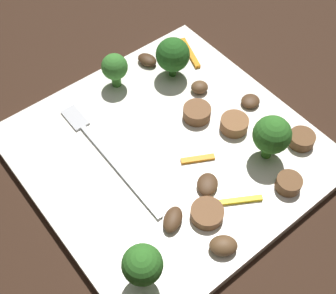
# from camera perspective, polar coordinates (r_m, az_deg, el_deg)

# --- Properties ---
(ground_plane) EXTENTS (1.40, 1.40, 0.00)m
(ground_plane) POSITION_cam_1_polar(r_m,az_deg,el_deg) (0.50, -0.00, -0.92)
(ground_plane) COLOR black
(plate) EXTENTS (0.30, 0.30, 0.01)m
(plate) POSITION_cam_1_polar(r_m,az_deg,el_deg) (0.50, -0.00, -0.46)
(plate) COLOR white
(plate) RESTS_ON ground_plane
(fork) EXTENTS (0.18, 0.02, 0.00)m
(fork) POSITION_cam_1_polar(r_m,az_deg,el_deg) (0.49, -8.35, -0.41)
(fork) COLOR silver
(fork) RESTS_ON plate
(broccoli_floret_0) EXTENTS (0.04, 0.04, 0.06)m
(broccoli_floret_0) POSITION_cam_1_polar(r_m,az_deg,el_deg) (0.47, 13.13, 1.47)
(broccoli_floret_0) COLOR #347525
(broccoli_floret_0) RESTS_ON plate
(broccoli_floret_1) EXTENTS (0.03, 0.03, 0.05)m
(broccoli_floret_1) POSITION_cam_1_polar(r_m,az_deg,el_deg) (0.54, -6.83, 10.02)
(broccoli_floret_1) COLOR #408630
(broccoli_floret_1) RESTS_ON plate
(broccoli_floret_2) EXTENTS (0.04, 0.04, 0.05)m
(broccoli_floret_2) POSITION_cam_1_polar(r_m,az_deg,el_deg) (0.54, 0.62, 11.66)
(broccoli_floret_2) COLOR #296420
(broccoli_floret_2) RESTS_ON plate
(broccoli_floret_3) EXTENTS (0.04, 0.04, 0.06)m
(broccoli_floret_3) POSITION_cam_1_polar(r_m,az_deg,el_deg) (0.39, -3.28, -14.84)
(broccoli_floret_3) COLOR #347525
(broccoli_floret_3) RESTS_ON plate
(sausage_slice_0) EXTENTS (0.04, 0.04, 0.01)m
(sausage_slice_0) POSITION_cam_1_polar(r_m,az_deg,el_deg) (0.44, 5.01, -8.43)
(sausage_slice_0) COLOR brown
(sausage_slice_0) RESTS_ON plate
(sausage_slice_1) EXTENTS (0.03, 0.03, 0.01)m
(sausage_slice_1) POSITION_cam_1_polar(r_m,az_deg,el_deg) (0.51, 3.71, 4.40)
(sausage_slice_1) COLOR brown
(sausage_slice_1) RESTS_ON plate
(sausage_slice_2) EXTENTS (0.04, 0.04, 0.01)m
(sausage_slice_2) POSITION_cam_1_polar(r_m,az_deg,el_deg) (0.51, 8.45, 2.92)
(sausage_slice_2) COLOR brown
(sausage_slice_2) RESTS_ON plate
(sausage_slice_3) EXTENTS (0.04, 0.04, 0.01)m
(sausage_slice_3) POSITION_cam_1_polar(r_m,az_deg,el_deg) (0.51, 16.68, 0.97)
(sausage_slice_3) COLOR brown
(sausage_slice_3) RESTS_ON plate
(sausage_slice_4) EXTENTS (0.04, 0.04, 0.01)m
(sausage_slice_4) POSITION_cam_1_polar(r_m,az_deg,el_deg) (0.47, 15.15, -4.50)
(sausage_slice_4) COLOR brown
(sausage_slice_4) RESTS_ON plate
(mushroom_0) EXTENTS (0.03, 0.02, 0.01)m
(mushroom_0) POSITION_cam_1_polar(r_m,az_deg,el_deg) (0.58, -2.68, 11.07)
(mushroom_0) COLOR #422B19
(mushroom_0) RESTS_ON plate
(mushroom_1) EXTENTS (0.03, 0.03, 0.01)m
(mushroom_1) POSITION_cam_1_polar(r_m,az_deg,el_deg) (0.46, 5.27, -4.59)
(mushroom_1) COLOR #4C331E
(mushroom_1) RESTS_ON plate
(mushroom_2) EXTENTS (0.02, 0.03, 0.01)m
(mushroom_2) POSITION_cam_1_polar(r_m,az_deg,el_deg) (0.54, 10.48, 5.79)
(mushroom_2) COLOR #4C331E
(mushroom_2) RESTS_ON plate
(mushroom_3) EXTENTS (0.03, 0.03, 0.01)m
(mushroom_3) POSITION_cam_1_polar(r_m,az_deg,el_deg) (0.54, 4.05, 7.63)
(mushroom_3) COLOR brown
(mushroom_3) RESTS_ON plate
(mushroom_4) EXTENTS (0.03, 0.03, 0.01)m
(mushroom_4) POSITION_cam_1_polar(r_m,az_deg,el_deg) (0.44, 0.62, -9.22)
(mushroom_4) COLOR #4C331E
(mushroom_4) RESTS_ON plate
(mushroom_5) EXTENTS (0.03, 0.03, 0.01)m
(mushroom_5) POSITION_cam_1_polar(r_m,az_deg,el_deg) (0.43, 7.08, -12.39)
(mushroom_5) COLOR brown
(mushroom_5) RESTS_ON plate
(pepper_strip_0) EXTENTS (0.03, 0.04, 0.00)m
(pepper_strip_0) POSITION_cam_1_polar(r_m,az_deg,el_deg) (0.46, 9.11, -6.76)
(pepper_strip_0) COLOR yellow
(pepper_strip_0) RESTS_ON plate
(pepper_strip_1) EXTENTS (0.06, 0.02, 0.00)m
(pepper_strip_1) POSITION_cam_1_polar(r_m,az_deg,el_deg) (0.59, 2.83, 11.91)
(pepper_strip_1) COLOR orange
(pepper_strip_1) RESTS_ON plate
(pepper_strip_2) EXTENTS (0.02, 0.04, 0.00)m
(pepper_strip_2) POSITION_cam_1_polar(r_m,az_deg,el_deg) (0.48, 3.82, -1.53)
(pepper_strip_2) COLOR orange
(pepper_strip_2) RESTS_ON plate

